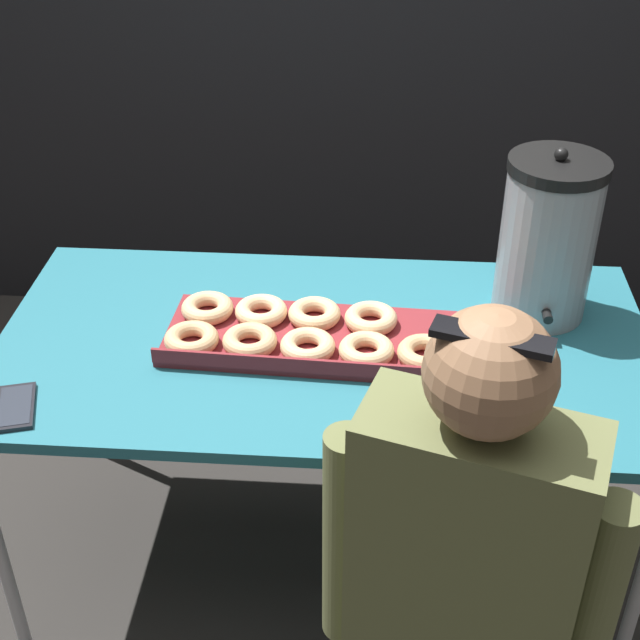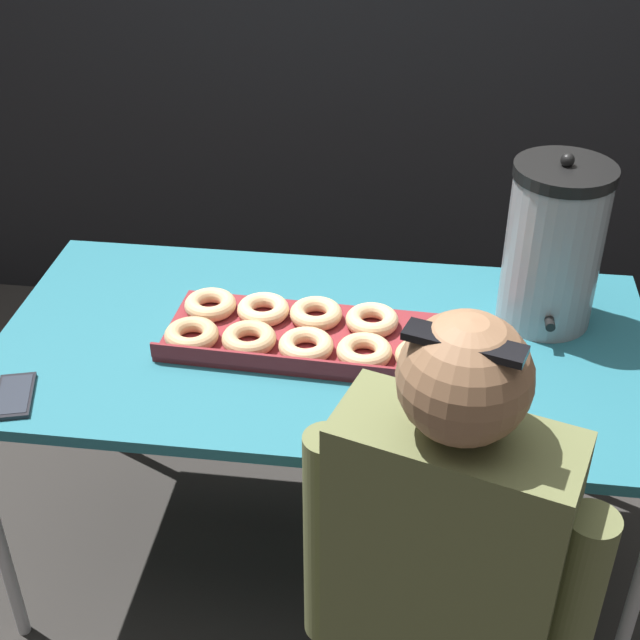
# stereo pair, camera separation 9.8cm
# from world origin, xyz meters

# --- Properties ---
(ground_plane) EXTENTS (12.00, 12.00, 0.00)m
(ground_plane) POSITION_xyz_m (0.00, 0.00, 0.00)
(ground_plane) COLOR #2D2B28
(folding_table) EXTENTS (1.54, 0.80, 0.72)m
(folding_table) POSITION_xyz_m (0.00, 0.00, 0.68)
(folding_table) COLOR #236675
(folding_table) RESTS_ON ground
(donut_box) EXTENTS (0.69, 0.32, 0.05)m
(donut_box) POSITION_xyz_m (-0.05, -0.01, 0.74)
(donut_box) COLOR maroon
(donut_box) RESTS_ON folding_table
(coffee_urn) EXTENTS (0.23, 0.26, 0.43)m
(coffee_urn) POSITION_xyz_m (0.51, 0.17, 0.92)
(coffee_urn) COLOR #939399
(coffee_urn) RESTS_ON folding_table
(cell_phone) EXTENTS (0.12, 0.17, 0.01)m
(cell_phone) POSITION_xyz_m (-0.63, -0.29, 0.72)
(cell_phone) COLOR black
(cell_phone) RESTS_ON folding_table
(person_seated) EXTENTS (0.50, 0.29, 1.24)m
(person_seated) POSITION_xyz_m (0.29, -0.66, 0.60)
(person_seated) COLOR #33332D
(person_seated) RESTS_ON ground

